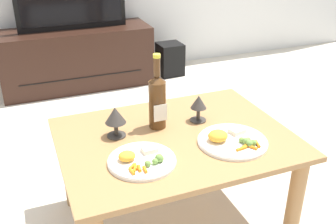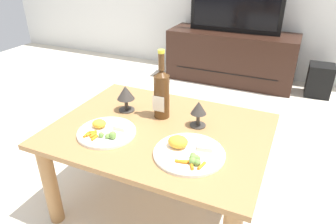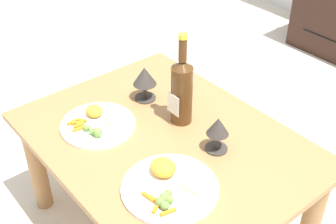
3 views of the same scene
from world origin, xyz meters
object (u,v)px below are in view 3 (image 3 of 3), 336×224
dining_table (165,157)px  wine_bottle (182,89)px  dinner_plate_left (98,124)px  goblet_right (218,129)px  dinner_plate_right (169,185)px  goblet_left (145,78)px

dining_table → wine_bottle: 0.25m
wine_bottle → dinner_plate_left: size_ratio=1.29×
dining_table → goblet_right: bearing=31.7°
dining_table → dinner_plate_left: size_ratio=3.74×
goblet_right → dinner_plate_right: size_ratio=0.43×
wine_bottle → goblet_right: 0.20m
dinner_plate_left → goblet_right: bearing=33.7°
goblet_right → dinner_plate_left: (-0.36, -0.24, -0.07)m
dining_table → goblet_left: bearing=158.2°
wine_bottle → dinner_plate_left: 0.33m
wine_bottle → goblet_left: 0.20m
dinner_plate_left → dinner_plate_right: 0.40m
wine_bottle → dinner_plate_left: bearing=-122.4°
wine_bottle → dinner_plate_right: (0.24, -0.25, -0.12)m
dinner_plate_left → dining_table: bearing=35.2°
goblet_right → dinner_plate_left: goblet_right is taller
dining_table → dinner_plate_right: bearing=-35.8°
wine_bottle → goblet_right: wine_bottle is taller
dining_table → goblet_right: 0.25m
dining_table → goblet_left: goblet_left is taller
goblet_left → dinner_plate_right: (0.44, -0.24, -0.08)m
dining_table → goblet_right: size_ratio=7.80×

